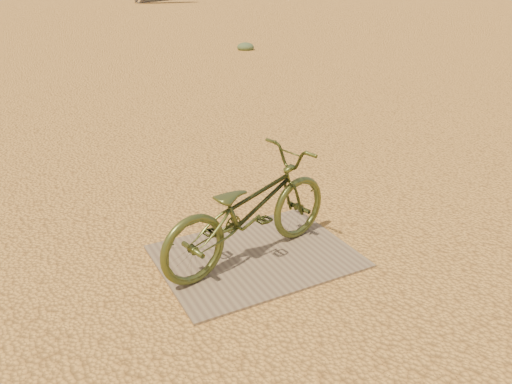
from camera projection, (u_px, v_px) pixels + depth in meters
ground at (253, 231)px, 4.83m from camera, size 120.00×120.00×0.00m
plywood_board at (256, 256)px, 4.39m from camera, size 1.66×1.25×0.02m
bicycle at (249, 209)px, 4.17m from camera, size 1.85×1.00×0.92m
kale_b at (246, 50)px, 16.19m from camera, size 0.55×0.55×0.30m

